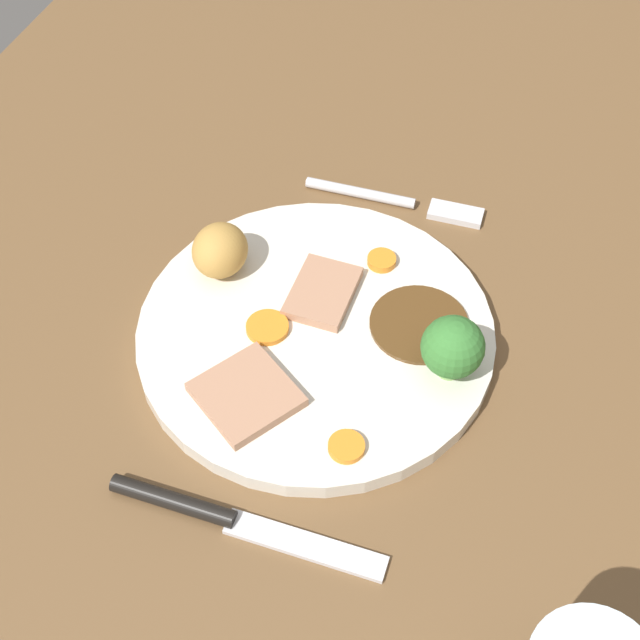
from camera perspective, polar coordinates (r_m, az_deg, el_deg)
The scene contains 12 objects.
dining_table at distance 66.66cm, azimuth -0.67°, elevation -3.05°, with size 120.00×84.00×3.60cm, color brown.
dinner_plate at distance 65.35cm, azimuth 0.00°, elevation -0.94°, with size 26.30×26.30×1.40cm, color silver.
gravy_pool at distance 65.29cm, azimuth 6.39°, elevation -0.25°, with size 7.31×7.31×0.30cm, color #563819.
meat_slice_main at distance 61.08cm, azimuth -4.76°, elevation -4.80°, with size 6.04×6.19×0.80cm, color tan.
meat_slice_under at distance 66.51cm, azimuth 0.17°, elevation 1.80°, with size 6.17×4.45×0.80cm, color tan.
roast_potato_left at distance 67.64cm, azimuth -6.45°, elevation 4.48°, with size 4.65×4.19×4.00cm, color #BC8C42.
carrot_coin_front at distance 58.85cm, azimuth 1.71°, elevation -8.14°, with size 2.46×2.46×0.51cm, color orange.
carrot_coin_back at distance 64.72cm, azimuth -3.38°, elevation -0.44°, with size 3.14×3.14×0.47cm, color orange.
carrot_coin_side at distance 68.98cm, azimuth 3.99°, elevation 3.84°, with size 2.24×2.24×0.61cm, color orange.
broccoli_floret at distance 61.01cm, azimuth 8.53°, elevation -1.78°, with size 4.43×4.43×5.00cm.
fork at distance 75.68cm, azimuth 5.11°, elevation 7.61°, with size 2.22×15.30×0.90cm.
knife at distance 58.10cm, azimuth -6.39°, elevation -12.47°, with size 1.90×18.52×1.20cm.
Camera 1 is at (36.59, 13.82, 55.77)cm, focal length 49.77 mm.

